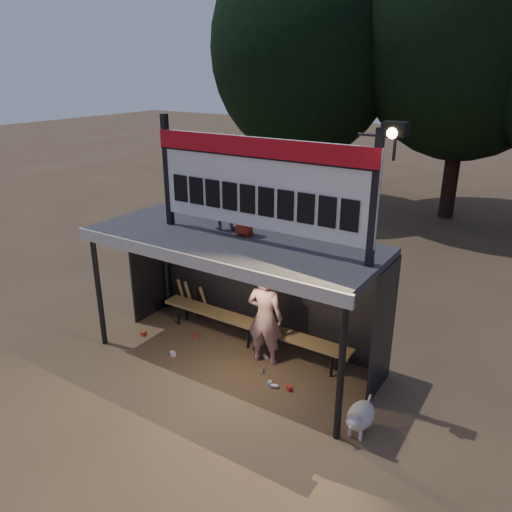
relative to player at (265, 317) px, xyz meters
The scene contains 12 objects.
ground 1.04m from the player, 155.87° to the right, with size 80.00×80.00×0.00m, color brown.
player is the anchor object (origin of this frame).
child_a 2.16m from the player, behind, with size 0.51×0.40×1.05m, color slate.
child_b 1.93m from the player, behind, with size 0.44×0.29×0.90m, color #9F2818.
dugout_shelter 1.09m from the player, behind, with size 5.10×2.08×2.32m.
scoreboard_assembly 2.46m from the player, 75.98° to the right, with size 4.10×0.27×1.99m.
bench 0.75m from the player, 146.86° to the left, with size 4.00×0.35×0.48m.
tree_left 11.72m from the player, 114.71° to the left, with size 6.46×6.46×9.27m.
tree_mid 12.46m from the player, 87.46° to the left, with size 7.22×7.22×10.36m.
dog 2.37m from the player, 21.99° to the right, with size 0.36×0.81×0.49m.
bats 2.24m from the player, 164.21° to the left, with size 0.68×0.35×0.84m.
litter 1.05m from the player, 138.31° to the right, with size 3.38×0.95×0.08m.
Camera 1 is at (4.53, -6.34, 4.95)m, focal length 35.00 mm.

